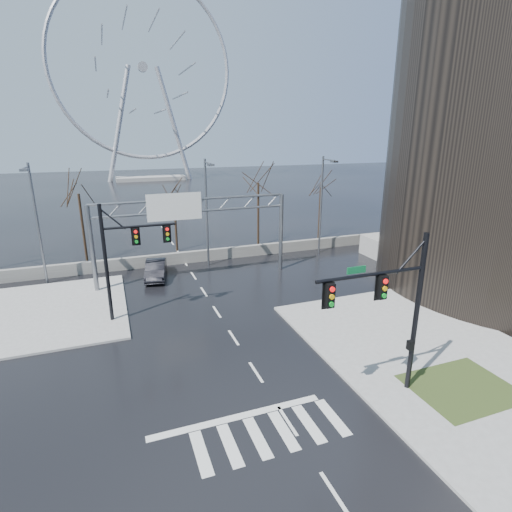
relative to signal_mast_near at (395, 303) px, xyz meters
name	(u,v)px	position (x,y,z in m)	size (l,w,h in m)	color
ground	(256,372)	(-5.14, 4.04, -4.87)	(260.00, 260.00, 0.00)	black
sidewalk_right_ext	(387,325)	(4.86, 6.04, -4.80)	(12.00, 10.00, 0.15)	gray
sidewalk_far	(52,311)	(-16.14, 16.04, -4.80)	(10.00, 12.00, 0.15)	gray
grass_strip	(462,387)	(3.86, -0.96, -4.72)	(5.00, 4.00, 0.02)	#2B3616
barrier_wall	(185,257)	(-5.14, 24.04, -4.32)	(52.00, 0.50, 1.10)	slate
signal_mast_near	(395,303)	(0.00, 0.00, 0.00)	(5.52, 0.41, 8.00)	black
signal_mast_far	(123,251)	(-11.01, 13.00, -0.04)	(4.72, 0.41, 8.00)	black
sign_gantry	(189,221)	(-5.52, 19.00, 0.31)	(16.36, 0.40, 7.60)	slate
streetlight_left	(36,216)	(-17.14, 22.20, 1.01)	(0.50, 2.55, 10.00)	slate
streetlight_mid	(207,205)	(-3.14, 22.20, 1.01)	(0.50, 2.55, 10.00)	slate
streetlight_right	(323,198)	(8.86, 22.20, 1.01)	(0.50, 2.55, 10.00)	slate
tree_left	(80,202)	(-14.14, 27.54, 1.10)	(3.75, 3.75, 7.50)	black
tree_center	(174,203)	(-5.14, 28.54, 0.30)	(3.25, 3.25, 6.50)	black
tree_right	(258,190)	(3.86, 27.54, 1.34)	(3.90, 3.90, 7.80)	black
tree_far_right	(320,193)	(11.86, 28.04, 0.54)	(3.40, 3.40, 6.80)	black
ferris_wheel	(143,75)	(-0.14, 99.04, 21.26)	(45.00, 6.00, 50.91)	gray
car	(156,269)	(-8.31, 20.68, -4.09)	(1.65, 4.73, 1.56)	black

